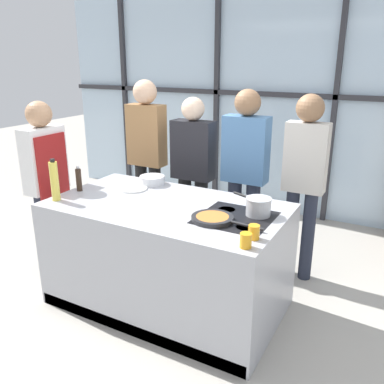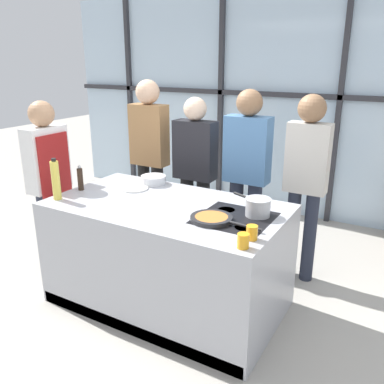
{
  "view_description": "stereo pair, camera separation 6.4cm",
  "coord_description": "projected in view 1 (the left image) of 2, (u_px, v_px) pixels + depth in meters",
  "views": [
    {
      "loc": [
        1.61,
        -2.53,
        1.98
      ],
      "look_at": [
        0.18,
        0.1,
        0.98
      ],
      "focal_mm": 38.0,
      "sensor_mm": 36.0,
      "label": 1
    },
    {
      "loc": [
        1.67,
        -2.5,
        1.98
      ],
      "look_at": [
        0.18,
        0.1,
        0.98
      ],
      "focal_mm": 38.0,
      "sensor_mm": 36.0,
      "label": 2
    }
  ],
  "objects": [
    {
      "name": "juice_glass_far",
      "position": [
        254.0,
        232.0,
        2.56
      ],
      "size": [
        0.07,
        0.07,
        0.09
      ],
      "primitive_type": "cylinder",
      "color": "orange",
      "rests_on": "demo_island"
    },
    {
      "name": "back_window_wall",
      "position": [
        273.0,
        105.0,
        5.16
      ],
      "size": [
        6.4,
        0.1,
        2.8
      ],
      "color": "silver",
      "rests_on": "ground_plane"
    },
    {
      "name": "spectator_center_left",
      "position": [
        193.0,
        168.0,
        4.1
      ],
      "size": [
        0.42,
        0.23,
        1.62
      ],
      "rotation": [
        0.0,
        0.0,
        3.14
      ],
      "color": "black",
      "rests_on": "ground_plane"
    },
    {
      "name": "frying_pan",
      "position": [
        214.0,
        218.0,
        2.86
      ],
      "size": [
        0.54,
        0.3,
        0.03
      ],
      "color": "#232326",
      "rests_on": "demo_island"
    },
    {
      "name": "pepper_grinder",
      "position": [
        79.0,
        179.0,
        3.48
      ],
      "size": [
        0.05,
        0.05,
        0.22
      ],
      "color": "#332319",
      "rests_on": "demo_island"
    },
    {
      "name": "spectator_far_right",
      "position": [
        304.0,
        174.0,
        3.57
      ],
      "size": [
        0.36,
        0.24,
        1.7
      ],
      "rotation": [
        0.0,
        0.0,
        3.14
      ],
      "color": "#232838",
      "rests_on": "ground_plane"
    },
    {
      "name": "saucepan",
      "position": [
        258.0,
        206.0,
        2.95
      ],
      "size": [
        0.33,
        0.2,
        0.13
      ],
      "color": "silver",
      "rests_on": "demo_island"
    },
    {
      "name": "oil_bottle",
      "position": [
        55.0,
        181.0,
        3.23
      ],
      "size": [
        0.07,
        0.07,
        0.34
      ],
      "color": "#E0CC4C",
      "rests_on": "demo_island"
    },
    {
      "name": "white_plate",
      "position": [
        133.0,
        189.0,
        3.54
      ],
      "size": [
        0.24,
        0.24,
        0.01
      ],
      "primitive_type": "cylinder",
      "color": "white",
      "rests_on": "demo_island"
    },
    {
      "name": "ground_plane",
      "position": [
        168.0,
        301.0,
        3.47
      ],
      "size": [
        18.0,
        18.0,
        0.0
      ],
      "primitive_type": "plane",
      "color": "#ADA89E"
    },
    {
      "name": "chef",
      "position": [
        47.0,
        178.0,
        3.7
      ],
      "size": [
        0.23,
        0.39,
        1.63
      ],
      "rotation": [
        0.0,
        0.0,
        -1.57
      ],
      "color": "#232838",
      "rests_on": "ground_plane"
    },
    {
      "name": "spectator_center_right",
      "position": [
        245.0,
        168.0,
        3.82
      ],
      "size": [
        0.42,
        0.24,
        1.72
      ],
      "rotation": [
        0.0,
        0.0,
        3.14
      ],
      "color": "#232838",
      "rests_on": "ground_plane"
    },
    {
      "name": "demo_island",
      "position": [
        167.0,
        255.0,
        3.32
      ],
      "size": [
        1.86,
        1.03,
        0.88
      ],
      "color": "#A8AAB2",
      "rests_on": "ground_plane"
    },
    {
      "name": "juice_glass_near",
      "position": [
        246.0,
        240.0,
        2.45
      ],
      "size": [
        0.07,
        0.07,
        0.09
      ],
      "primitive_type": "cylinder",
      "color": "orange",
      "rests_on": "demo_island"
    },
    {
      "name": "spectator_far_left",
      "position": [
        147.0,
        151.0,
        4.31
      ],
      "size": [
        0.4,
        0.25,
        1.77
      ],
      "rotation": [
        0.0,
        0.0,
        3.14
      ],
      "color": "black",
      "rests_on": "ground_plane"
    },
    {
      "name": "mixing_bowl",
      "position": [
        152.0,
        180.0,
        3.67
      ],
      "size": [
        0.23,
        0.23,
        0.08
      ],
      "color": "silver",
      "rests_on": "demo_island"
    }
  ]
}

